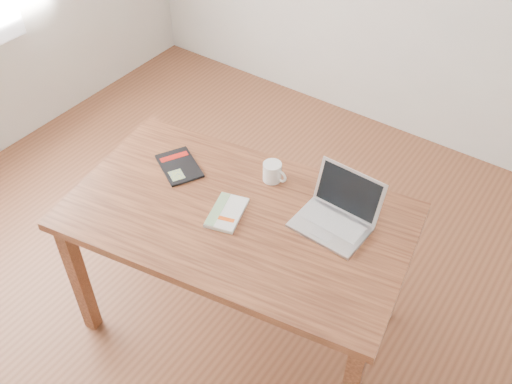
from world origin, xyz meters
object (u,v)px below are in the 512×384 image
Objects in this scene: white_guidebook at (227,213)px; laptop at (337,214)px; coffee_mug at (273,172)px; black_guidebook at (179,166)px; desk at (238,228)px.

white_guidebook is 0.76× the size of laptop.
coffee_mug is at bearing 172.20° from laptop.
white_guidebook is 1.95× the size of coffee_mug.
coffee_mug is (0.39, 0.17, 0.04)m from black_guidebook.
desk is 0.11m from white_guidebook.
coffee_mug reaches higher than black_guidebook.
black_guidebook is 2.32× the size of coffee_mug.
white_guidebook is 0.29m from coffee_mug.
desk is 0.41m from black_guidebook.
white_guidebook is 0.45m from laptop.
coffee_mug is at bearing 80.18° from desk.
desk is at bearing -85.46° from coffee_mug.
desk is 5.56× the size of black_guidebook.
white_guidebook is at bearing -78.89° from black_guidebook.
white_guidebook reaches higher than black_guidebook.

